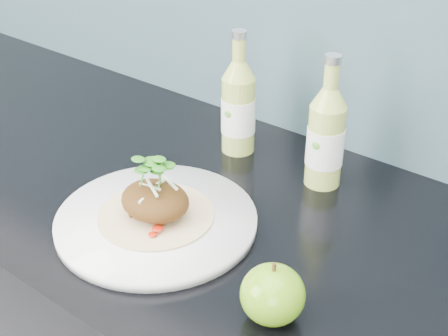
# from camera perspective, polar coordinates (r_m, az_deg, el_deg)

# --- Properties ---
(dinner_plate) EXTENTS (0.37, 0.37, 0.02)m
(dinner_plate) POSITION_cam_1_polar(r_m,az_deg,el_deg) (0.93, -6.20, -4.81)
(dinner_plate) COLOR white
(dinner_plate) RESTS_ON kitchen_counter
(pork_taco) EXTENTS (0.17, 0.17, 0.10)m
(pork_taco) POSITION_cam_1_polar(r_m,az_deg,el_deg) (0.91, -6.33, -2.87)
(pork_taco) COLOR tan
(pork_taco) RESTS_ON dinner_plate
(green_apple) EXTENTS (0.08, 0.08, 0.08)m
(green_apple) POSITION_cam_1_polar(r_m,az_deg,el_deg) (0.76, 4.47, -11.45)
(green_apple) COLOR #489610
(green_apple) RESTS_ON kitchen_counter
(cider_bottle_left) EXTENTS (0.06, 0.06, 0.22)m
(cider_bottle_left) POSITION_cam_1_polar(r_m,az_deg,el_deg) (1.09, 1.32, 5.59)
(cider_bottle_left) COLOR #A8BB4E
(cider_bottle_left) RESTS_ON kitchen_counter
(cider_bottle_right) EXTENTS (0.06, 0.06, 0.22)m
(cider_bottle_right) POSITION_cam_1_polar(r_m,az_deg,el_deg) (1.00, 9.28, 2.78)
(cider_bottle_right) COLOR #AAC251
(cider_bottle_right) RESTS_ON kitchen_counter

